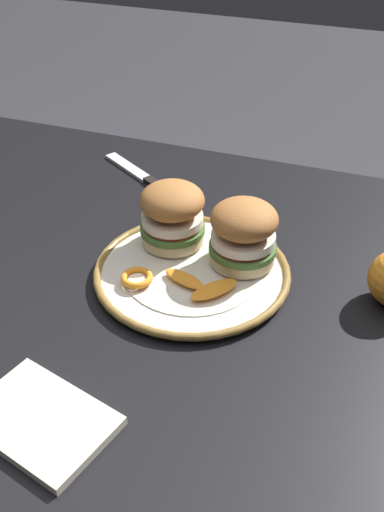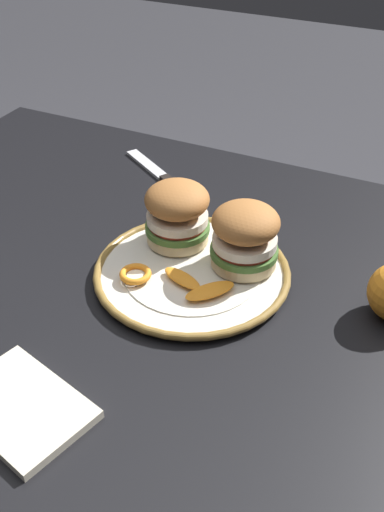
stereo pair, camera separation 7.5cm
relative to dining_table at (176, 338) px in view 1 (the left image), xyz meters
The scene contains 9 objects.
dining_table is the anchor object (origin of this frame).
dinner_plate 0.11m from the dining_table, 106.57° to the right, with size 0.30×0.30×0.02m.
sandwich_half_left 0.19m from the dining_table, 67.75° to the right, with size 0.11×0.11×0.10m.
sandwich_half_right 0.20m from the dining_table, 131.72° to the right, with size 0.13×0.13×0.10m.
orange_peel_curled 0.13m from the dining_table, 14.15° to the left, with size 0.07×0.07×0.01m.
orange_peel_strip_long 0.13m from the dining_table, behind, with size 0.07×0.08×0.01m.
orange_peel_strip_short 0.12m from the dining_table, 146.36° to the right, with size 0.07×0.05×0.01m.
table_knife 0.35m from the dining_table, 59.68° to the right, with size 0.20×0.13×0.01m.
folded_napkin 0.30m from the dining_table, 77.76° to the left, with size 0.16×0.11×0.01m, color beige.
Camera 1 is at (-0.26, 0.64, 1.28)m, focal length 42.73 mm.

